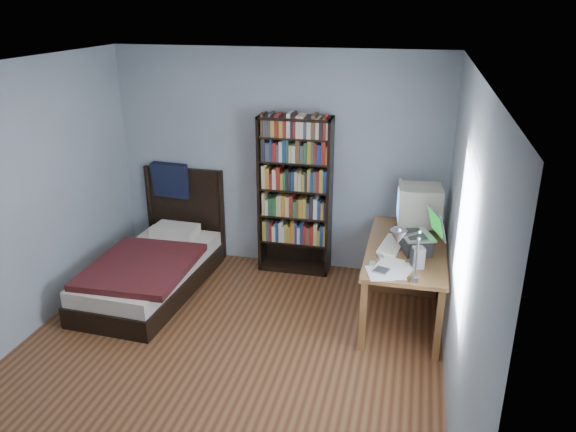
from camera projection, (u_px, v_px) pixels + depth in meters
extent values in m
plane|color=#562D19|center=(221.00, 361.00, 4.92)|extent=(4.20, 4.20, 0.00)
plane|color=white|center=(206.00, 69.00, 4.02)|extent=(4.20, 4.20, 0.00)
cube|color=#A1B1BC|center=(278.00, 161.00, 6.38)|extent=(3.80, 0.04, 2.50)
cube|color=#A1B1BC|center=(54.00, 401.00, 2.56)|extent=(3.80, 0.04, 2.50)
cube|color=#A1B1BC|center=(8.00, 211.00, 4.88)|extent=(0.04, 4.20, 2.50)
cube|color=#A1B1BC|center=(462.00, 253.00, 4.07)|extent=(0.04, 4.20, 2.50)
cube|color=white|center=(464.00, 235.00, 3.86)|extent=(0.01, 1.14, 1.14)
cube|color=white|center=(463.00, 235.00, 3.86)|extent=(0.01, 1.00, 1.00)
cube|color=brown|center=(406.00, 249.00, 5.43)|extent=(0.75, 1.56, 0.04)
cube|color=brown|center=(363.00, 316.00, 4.97)|extent=(0.06, 0.06, 0.69)
cube|color=brown|center=(439.00, 325.00, 4.83)|extent=(0.06, 0.06, 0.69)
cube|color=brown|center=(377.00, 249.00, 6.30)|extent=(0.06, 0.06, 0.69)
cube|color=brown|center=(436.00, 255.00, 6.16)|extent=(0.06, 0.06, 0.69)
cube|color=brown|center=(406.00, 259.00, 6.08)|extent=(0.69, 0.40, 0.68)
cube|color=beige|center=(415.00, 229.00, 5.80)|extent=(0.28, 0.25, 0.03)
cylinder|color=beige|center=(415.00, 225.00, 5.78)|extent=(0.10, 0.10, 0.06)
cube|color=beige|center=(420.00, 205.00, 5.70)|extent=(0.44, 0.42, 0.39)
cube|color=beige|center=(400.00, 203.00, 5.74)|extent=(0.07, 0.41, 0.41)
cube|color=#3C79DA|center=(398.00, 203.00, 5.74)|extent=(0.03, 0.31, 0.27)
cube|color=#2D2D30|center=(416.00, 244.00, 5.29)|extent=(0.32, 0.35, 0.16)
cube|color=silver|center=(417.00, 235.00, 5.26)|extent=(0.37, 0.43, 0.02)
cube|color=#2D2D30|center=(415.00, 234.00, 5.26)|extent=(0.26, 0.32, 0.00)
cube|color=silver|center=(437.00, 223.00, 5.17)|extent=(0.19, 0.37, 0.26)
cube|color=#0CBF26|center=(435.00, 223.00, 5.17)|extent=(0.15, 0.30, 0.20)
cube|color=#99999E|center=(414.00, 280.00, 4.75)|extent=(0.06, 0.05, 0.04)
cylinder|color=#99999E|center=(417.00, 259.00, 4.60)|extent=(0.02, 0.15, 0.42)
cylinder|color=#99999E|center=(409.00, 235.00, 4.30)|extent=(0.17, 0.34, 0.21)
cone|color=#99999E|center=(398.00, 237.00, 4.15)|extent=(0.13, 0.13, 0.11)
cube|color=beige|center=(392.00, 245.00, 5.42)|extent=(0.27, 0.50, 0.05)
cube|color=gray|center=(418.00, 258.00, 4.98)|extent=(0.12, 0.12, 0.19)
cylinder|color=#083E09|center=(396.00, 233.00, 5.59)|extent=(0.07, 0.07, 0.12)
ellipsoid|color=silver|center=(406.00, 233.00, 5.70)|extent=(0.06, 0.10, 0.03)
cube|color=silver|center=(380.00, 255.00, 5.22)|extent=(0.08, 0.12, 0.02)
cube|color=gray|center=(372.00, 264.00, 5.05)|extent=(0.05, 0.09, 0.02)
cube|color=gray|center=(381.00, 271.00, 4.91)|extent=(0.15, 0.15, 0.02)
cube|color=black|center=(262.00, 194.00, 6.39)|extent=(0.03, 0.30, 1.80)
cube|color=black|center=(329.00, 199.00, 6.22)|extent=(0.03, 0.30, 1.80)
cube|color=black|center=(295.00, 118.00, 5.99)|extent=(0.81, 0.30, 0.03)
cube|color=black|center=(295.00, 266.00, 6.62)|extent=(0.81, 0.30, 0.06)
cube|color=black|center=(298.00, 192.00, 6.44)|extent=(0.81, 0.02, 1.80)
cube|color=olive|center=(295.00, 194.00, 6.28)|extent=(0.73, 0.22, 1.60)
cube|color=black|center=(152.00, 281.00, 6.08)|extent=(1.02, 1.90, 0.22)
cube|color=beige|center=(150.00, 266.00, 6.01)|extent=(0.98, 1.84, 0.16)
cube|color=maroon|center=(142.00, 266.00, 5.76)|extent=(1.01, 1.23, 0.07)
cube|color=beige|center=(175.00, 231.00, 6.58)|extent=(0.53, 0.35, 0.12)
cube|color=black|center=(186.00, 212.00, 6.84)|extent=(0.99, 0.05, 1.10)
cylinder|color=black|center=(150.00, 209.00, 6.92)|extent=(0.06, 0.06, 1.10)
cylinder|color=black|center=(221.00, 215.00, 6.72)|extent=(0.06, 0.06, 1.10)
cube|color=black|center=(171.00, 180.00, 6.70)|extent=(0.46, 0.20, 0.43)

